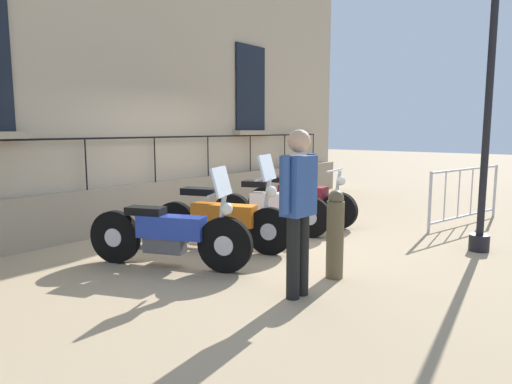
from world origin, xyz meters
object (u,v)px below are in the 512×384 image
(motorcycle_orange, at_px, (223,219))
(pedestrian_standing, at_px, (298,203))
(bollard, at_px, (335,234))
(motorcycle_maroon, at_px, (301,201))
(crowd_barrier, at_px, (465,194))
(motorcycle_white, at_px, (271,210))
(motorcycle_blue, at_px, (170,234))

(motorcycle_orange, xyz_separation_m, pedestrian_standing, (1.89, -0.93, 0.54))
(motorcycle_orange, bearing_deg, bollard, -4.10)
(motorcycle_maroon, xyz_separation_m, crowd_barrier, (2.38, 1.89, 0.13))
(bollard, xyz_separation_m, pedestrian_standing, (-0.01, -0.79, 0.47))
(motorcycle_white, distance_m, motorcycle_maroon, 1.01)
(motorcycle_white, xyz_separation_m, bollard, (1.92, -1.38, 0.11))
(motorcycle_blue, height_order, pedestrian_standing, pedestrian_standing)
(motorcycle_blue, bearing_deg, bollard, 26.30)
(bollard, bearing_deg, motorcycle_blue, -153.70)
(motorcycle_blue, height_order, motorcycle_maroon, motorcycle_blue)
(crowd_barrier, relative_size, bollard, 2.24)
(motorcycle_maroon, height_order, crowd_barrier, motorcycle_maroon)
(crowd_barrier, distance_m, pedestrian_standing, 5.10)
(motorcycle_orange, distance_m, bollard, 1.91)
(motorcycle_white, height_order, pedestrian_standing, pedestrian_standing)
(motorcycle_maroon, bearing_deg, crowd_barrier, 38.45)
(motorcycle_blue, relative_size, bollard, 2.00)
(crowd_barrier, bearing_deg, motorcycle_orange, -119.00)
(motorcycle_orange, height_order, crowd_barrier, motorcycle_orange)
(motorcycle_white, relative_size, bollard, 1.83)
(crowd_barrier, distance_m, bollard, 4.29)
(motorcycle_white, relative_size, crowd_barrier, 0.82)
(motorcycle_maroon, bearing_deg, motorcycle_blue, -87.61)
(motorcycle_blue, height_order, motorcycle_orange, motorcycle_orange)
(crowd_barrier, bearing_deg, motorcycle_maroon, -141.55)
(motorcycle_orange, xyz_separation_m, crowd_barrier, (2.29, 4.13, 0.11))
(crowd_barrier, height_order, bollard, bollard)
(motorcycle_maroon, relative_size, pedestrian_standing, 1.23)
(motorcycle_blue, distance_m, crowd_barrier, 5.65)
(crowd_barrier, relative_size, pedestrian_standing, 1.34)
(pedestrian_standing, bearing_deg, crowd_barrier, 85.50)
(motorcycle_orange, distance_m, motorcycle_maroon, 2.25)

